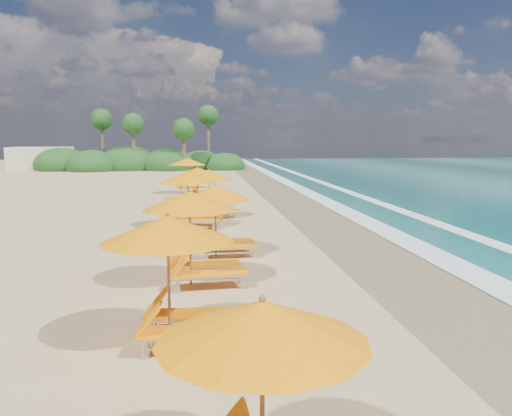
# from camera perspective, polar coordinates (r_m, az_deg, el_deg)

# --- Properties ---
(ground) EXTENTS (160.00, 160.00, 0.00)m
(ground) POSITION_cam_1_polar(r_m,az_deg,el_deg) (19.46, 0.00, -3.50)
(ground) COLOR tan
(ground) RESTS_ON ground
(wet_sand) EXTENTS (4.00, 160.00, 0.01)m
(wet_sand) POSITION_cam_1_polar(r_m,az_deg,el_deg) (20.27, 11.33, -3.18)
(wet_sand) COLOR #8A7952
(wet_sand) RESTS_ON ground
(surf_foam) EXTENTS (4.00, 160.00, 0.01)m
(surf_foam) POSITION_cam_1_polar(r_m,az_deg,el_deg) (21.23, 18.30, -2.88)
(surf_foam) COLOR white
(surf_foam) RESTS_ON ground
(station_1) EXTENTS (2.49, 2.32, 2.24)m
(station_1) POSITION_cam_1_polar(r_m,az_deg,el_deg) (5.55, 2.57, -19.32)
(station_1) COLOR olive
(station_1) RESTS_ON ground
(station_2) EXTENTS (2.74, 2.55, 2.47)m
(station_2) POSITION_cam_1_polar(r_m,az_deg,el_deg) (9.54, -8.59, -6.91)
(station_2) COLOR olive
(station_2) RESTS_ON ground
(station_3) EXTENTS (2.90, 2.73, 2.53)m
(station_3) POSITION_cam_1_polar(r_m,az_deg,el_deg) (13.35, -6.52, -2.55)
(station_3) COLOR olive
(station_3) RESTS_ON ground
(station_4) EXTENTS (2.66, 2.48, 2.36)m
(station_4) POSITION_cam_1_polar(r_m,az_deg,el_deg) (16.65, -3.91, -0.80)
(station_4) COLOR olive
(station_4) RESTS_ON ground
(station_5) EXTENTS (2.96, 2.83, 2.47)m
(station_5) POSITION_cam_1_polar(r_m,az_deg,el_deg) (22.05, -7.12, 1.40)
(station_5) COLOR olive
(station_5) RESTS_ON ground
(station_6) EXTENTS (2.97, 2.90, 2.35)m
(station_6) POSITION_cam_1_polar(r_m,az_deg,el_deg) (24.74, -4.81, 1.96)
(station_6) COLOR olive
(station_6) RESTS_ON ground
(station_7) EXTENTS (2.69, 2.60, 2.18)m
(station_7) POSITION_cam_1_polar(r_m,az_deg,el_deg) (28.77, -6.17, 2.55)
(station_7) COLOR olive
(station_7) RESTS_ON ground
(station_8) EXTENTS (2.60, 2.52, 2.09)m
(station_8) POSITION_cam_1_polar(r_m,az_deg,el_deg) (32.22, -6.27, 3.00)
(station_8) COLOR olive
(station_8) RESTS_ON ground
(station_9) EXTENTS (3.35, 3.33, 2.56)m
(station_9) POSITION_cam_1_polar(r_m,az_deg,el_deg) (35.88, -7.34, 3.88)
(station_9) COLOR olive
(station_9) RESTS_ON ground
(treeline) EXTENTS (25.80, 8.80, 9.74)m
(treeline) POSITION_cam_1_polar(r_m,az_deg,el_deg) (65.02, -13.21, 5.03)
(treeline) COLOR #163D14
(treeline) RESTS_ON ground
(beach_building) EXTENTS (7.00, 5.00, 2.80)m
(beach_building) POSITION_cam_1_polar(r_m,az_deg,el_deg) (69.92, -22.87, 5.14)
(beach_building) COLOR beige
(beach_building) RESTS_ON ground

